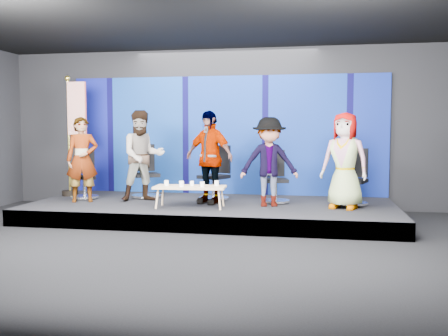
{
  "coord_description": "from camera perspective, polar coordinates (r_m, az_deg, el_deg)",
  "views": [
    {
      "loc": [
        1.97,
        -6.94,
        1.73
      ],
      "look_at": [
        0.26,
        2.4,
        0.99
      ],
      "focal_mm": 40.0,
      "sensor_mm": 36.0,
      "label": 1
    }
  ],
  "objects": [
    {
      "name": "backdrop",
      "position": [
        11.06,
        0.12,
        3.76
      ],
      "size": [
        7.0,
        0.08,
        2.6
      ],
      "primitive_type": "cube",
      "color": "#0B0866",
      "rests_on": "riser"
    },
    {
      "name": "ground",
      "position": [
        7.41,
        -5.39,
        -9.09
      ],
      "size": [
        10.0,
        10.0,
        0.0
      ],
      "primitive_type": "plane",
      "color": "black",
      "rests_on": "ground"
    },
    {
      "name": "panelist_e",
      "position": [
        9.24,
        13.63,
        0.82
      ],
      "size": [
        0.99,
        0.82,
        1.74
      ],
      "primitive_type": "imported",
      "rotation": [
        0.0,
        0.0,
        -0.37
      ],
      "color": "black",
      "rests_on": "riser"
    },
    {
      "name": "chair_a",
      "position": [
        10.75,
        -15.66,
        -1.55
      ],
      "size": [
        0.77,
        0.77,
        1.03
      ],
      "rotation": [
        0.0,
        0.0,
        0.43
      ],
      "color": "silver",
      "rests_on": "riser"
    },
    {
      "name": "coffee_table",
      "position": [
        9.13,
        -3.9,
        -2.27
      ],
      "size": [
        1.33,
        0.63,
        0.4
      ],
      "rotation": [
        0.0,
        0.0,
        0.06
      ],
      "color": "tan",
      "rests_on": "riser"
    },
    {
      "name": "chair_c",
      "position": [
        10.12,
        -0.99,
        -1.62
      ],
      "size": [
        0.82,
        0.82,
        1.11
      ],
      "rotation": [
        0.0,
        0.0,
        -0.42
      ],
      "color": "silver",
      "rests_on": "riser"
    },
    {
      "name": "chair_d",
      "position": [
        9.82,
        5.86,
        -1.99
      ],
      "size": [
        0.69,
        0.69,
        1.02
      ],
      "rotation": [
        0.0,
        0.0,
        0.22
      ],
      "color": "silver",
      "rests_on": "riser"
    },
    {
      "name": "panelist_a",
      "position": [
        10.21,
        -15.9,
        0.94
      ],
      "size": [
        0.72,
        0.62,
        1.67
      ],
      "primitive_type": "imported",
      "rotation": [
        0.0,
        0.0,
        0.43
      ],
      "color": "black",
      "rests_on": "riser"
    },
    {
      "name": "mug_d",
      "position": [
        8.99,
        -2.5,
        -1.86
      ],
      "size": [
        0.08,
        0.08,
        0.09
      ],
      "primitive_type": "cylinder",
      "color": "white",
      "rests_on": "coffee_table"
    },
    {
      "name": "chair_e",
      "position": [
        9.76,
        14.52,
        -2.05
      ],
      "size": [
        0.78,
        0.78,
        1.07
      ],
      "rotation": [
        0.0,
        0.0,
        -0.37
      ],
      "color": "silver",
      "rests_on": "riser"
    },
    {
      "name": "panelist_d",
      "position": [
        9.29,
        5.18,
        0.7
      ],
      "size": [
        1.18,
        0.83,
        1.66
      ],
      "primitive_type": "imported",
      "rotation": [
        0.0,
        0.0,
        0.22
      ],
      "color": "black",
      "rests_on": "riser"
    },
    {
      "name": "room_walls",
      "position": [
        7.24,
        -5.53,
        9.95
      ],
      "size": [
        10.02,
        8.02,
        3.51
      ],
      "color": "black",
      "rests_on": "ground"
    },
    {
      "name": "chair_b",
      "position": [
        10.61,
        -8.93,
        -1.37
      ],
      "size": [
        0.86,
        0.86,
        1.12
      ],
      "rotation": [
        0.0,
        0.0,
        0.53
      ],
      "color": "silver",
      "rests_on": "riser"
    },
    {
      "name": "panelist_c",
      "position": [
        9.59,
        -1.73,
        1.23
      ],
      "size": [
        1.14,
        0.82,
        1.79
      ],
      "primitive_type": "imported",
      "rotation": [
        0.0,
        0.0,
        -0.42
      ],
      "color": "black",
      "rests_on": "riser"
    },
    {
      "name": "mug_b",
      "position": [
        9.06,
        -4.88,
        -1.8
      ],
      "size": [
        0.09,
        0.09,
        0.1
      ],
      "primitive_type": "cylinder",
      "color": "white",
      "rests_on": "coffee_table"
    },
    {
      "name": "mug_c",
      "position": [
        9.18,
        -3.68,
        -1.76
      ],
      "size": [
        0.07,
        0.07,
        0.09
      ],
      "primitive_type": "cylinder",
      "color": "white",
      "rests_on": "coffee_table"
    },
    {
      "name": "mug_e",
      "position": [
        9.15,
        -0.84,
        -1.74
      ],
      "size": [
        0.08,
        0.08,
        0.1
      ],
      "primitive_type": "cylinder",
      "color": "white",
      "rests_on": "coffee_table"
    },
    {
      "name": "mug_a",
      "position": [
        9.22,
        -6.59,
        -1.71
      ],
      "size": [
        0.08,
        0.08,
        0.1
      ],
      "primitive_type": "cylinder",
      "color": "white",
      "rests_on": "coffee_table"
    },
    {
      "name": "panelist_b",
      "position": [
        10.06,
        -9.28,
        1.39
      ],
      "size": [
        1.11,
        1.04,
        1.81
      ],
      "primitive_type": "imported",
      "rotation": [
        0.0,
        0.0,
        0.53
      ],
      "color": "black",
      "rests_on": "riser"
    },
    {
      "name": "flag_stand",
      "position": [
        11.17,
        -16.77,
        3.9
      ],
      "size": [
        0.59,
        0.34,
        2.57
      ],
      "rotation": [
        0.0,
        0.0,
        -0.03
      ],
      "color": "black",
      "rests_on": "riser"
    },
    {
      "name": "riser",
      "position": [
        9.77,
        -1.4,
        -4.88
      ],
      "size": [
        7.0,
        3.0,
        0.3
      ],
      "primitive_type": "cube",
      "color": "black",
      "rests_on": "ground"
    }
  ]
}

